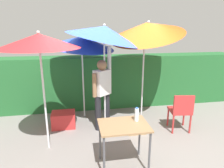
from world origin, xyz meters
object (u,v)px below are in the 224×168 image
object	(u,v)px
umbrella_orange	(104,33)
cooler_box	(64,120)
umbrella_rainbow	(82,42)
person_vendor	(102,89)
chair_plastic	(181,110)
folding_table	(124,130)
umbrella_yellow	(147,29)
bottle_water	(137,115)
umbrella_navy	(39,41)
crate_cardboard	(136,126)

from	to	relation	value
umbrella_orange	cooler_box	bearing A→B (deg)	171.23
umbrella_rainbow	person_vendor	distance (m)	1.29
chair_plastic	folding_table	world-z (taller)	chair_plastic
umbrella_yellow	bottle_water	size ratio (longest dim) A/B	11.35
umbrella_navy	bottle_water	size ratio (longest dim) A/B	9.27
person_vendor	cooler_box	world-z (taller)	person_vendor
umbrella_navy	folding_table	size ratio (longest dim) A/B	2.78
person_vendor	crate_cardboard	world-z (taller)	person_vendor
umbrella_rainbow	chair_plastic	distance (m)	2.78
umbrella_yellow	crate_cardboard	world-z (taller)	umbrella_yellow
umbrella_rainbow	bottle_water	xyz separation A→B (m)	(0.79, -2.04, -1.05)
umbrella_navy	chair_plastic	world-z (taller)	umbrella_navy
person_vendor	chair_plastic	distance (m)	1.81
umbrella_yellow	folding_table	xyz separation A→B (m)	(-0.90, -1.67, -1.56)
umbrella_yellow	folding_table	bearing A→B (deg)	-118.25
chair_plastic	cooler_box	bearing A→B (deg)	165.86
folding_table	crate_cardboard	bearing A→B (deg)	63.59
umbrella_navy	cooler_box	size ratio (longest dim) A/B	4.14
folding_table	bottle_water	distance (m)	0.33
person_vendor	bottle_water	world-z (taller)	person_vendor
umbrella_rainbow	crate_cardboard	xyz separation A→B (m)	(1.08, -1.06, -1.78)
umbrella_yellow	chair_plastic	bearing A→B (deg)	-48.23
umbrella_rainbow	umbrella_yellow	xyz separation A→B (m)	(1.44, -0.47, 0.29)
chair_plastic	person_vendor	bearing A→B (deg)	164.70
folding_table	bottle_water	size ratio (longest dim) A/B	3.33
chair_plastic	umbrella_navy	bearing A→B (deg)	-176.15
umbrella_orange	cooler_box	world-z (taller)	umbrella_orange
umbrella_yellow	person_vendor	distance (m)	1.69
umbrella_rainbow	person_vendor	xyz separation A→B (m)	(0.38, -0.71, -1.00)
cooler_box	bottle_water	world-z (taller)	bottle_water
umbrella_orange	folding_table	size ratio (longest dim) A/B	3.14
chair_plastic	cooler_box	distance (m)	2.70
crate_cardboard	umbrella_navy	bearing A→B (deg)	-170.50
umbrella_yellow	folding_table	size ratio (longest dim) A/B	3.40
chair_plastic	folding_table	size ratio (longest dim) A/B	1.11
cooler_box	folding_table	world-z (taller)	folding_table
crate_cardboard	folding_table	bearing A→B (deg)	-116.41
cooler_box	umbrella_yellow	bearing A→B (deg)	1.60
cooler_box	bottle_water	size ratio (longest dim) A/B	2.24
folding_table	umbrella_orange	bearing A→B (deg)	93.92
chair_plastic	crate_cardboard	distance (m)	1.06
umbrella_rainbow	crate_cardboard	distance (m)	2.34
crate_cardboard	chair_plastic	bearing A→B (deg)	-6.75
bottle_water	umbrella_yellow	bearing A→B (deg)	67.32
chair_plastic	folding_table	distance (m)	1.81
crate_cardboard	folding_table	distance (m)	1.31
umbrella_orange	umbrella_yellow	world-z (taller)	umbrella_yellow
umbrella_rainbow	umbrella_orange	world-z (taller)	umbrella_orange
umbrella_navy	umbrella_orange	bearing A→B (deg)	29.91
person_vendor	bottle_water	xyz separation A→B (m)	(0.40, -1.33, -0.05)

